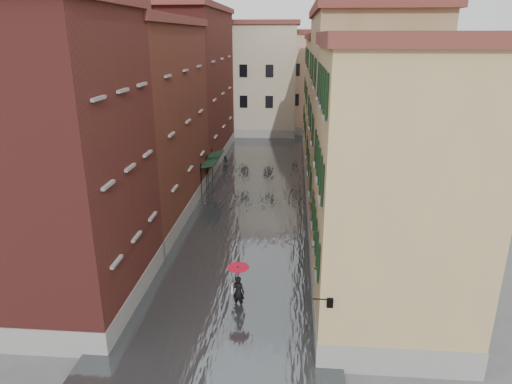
% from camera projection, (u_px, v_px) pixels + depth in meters
% --- Properties ---
extents(ground, '(120.00, 120.00, 0.00)m').
position_uv_depth(ground, '(231.00, 284.00, 22.98)').
color(ground, '#535456').
rests_on(ground, ground).
extents(floodwater, '(10.00, 60.00, 0.20)m').
position_uv_depth(floodwater, '(254.00, 196.00, 35.20)').
color(floodwater, '#474C4F').
rests_on(floodwater, ground).
extents(building_left_near, '(6.00, 8.00, 13.00)m').
position_uv_depth(building_left_near, '(61.00, 168.00, 19.53)').
color(building_left_near, maroon).
rests_on(building_left_near, ground).
extents(building_left_mid, '(6.00, 14.00, 12.50)m').
position_uv_depth(building_left_mid, '(143.00, 125.00, 29.97)').
color(building_left_mid, '#5B231C').
rests_on(building_left_mid, ground).
extents(building_left_far, '(6.00, 16.00, 14.00)m').
position_uv_depth(building_left_far, '(191.00, 89.00, 43.85)').
color(building_left_far, maroon).
rests_on(building_left_far, ground).
extents(building_right_near, '(6.00, 8.00, 11.50)m').
position_uv_depth(building_right_near, '(392.00, 193.00, 18.67)').
color(building_right_near, tan).
rests_on(building_right_near, ground).
extents(building_right_mid, '(6.00, 14.00, 13.00)m').
position_uv_depth(building_right_mid, '(359.00, 125.00, 28.79)').
color(building_right_mid, tan).
rests_on(building_right_mid, ground).
extents(building_right_far, '(6.00, 16.00, 11.50)m').
position_uv_depth(building_right_far, '(338.00, 103.00, 43.16)').
color(building_right_far, tan).
rests_on(building_right_far, ground).
extents(building_end_cream, '(12.00, 9.00, 13.00)m').
position_uv_depth(building_end_cream, '(247.00, 80.00, 56.89)').
color(building_end_cream, '#BCB196').
rests_on(building_end_cream, ground).
extents(building_end_pink, '(10.00, 9.00, 12.00)m').
position_uv_depth(building_end_pink, '(319.00, 84.00, 58.23)').
color(building_end_pink, '#CDA590').
rests_on(building_end_pink, ground).
extents(awning_near, '(1.09, 2.77, 2.80)m').
position_uv_depth(awning_near, '(210.00, 163.00, 35.36)').
color(awning_near, black).
rests_on(awning_near, ground).
extents(awning_far, '(1.09, 2.80, 2.80)m').
position_uv_depth(awning_far, '(214.00, 156.00, 37.31)').
color(awning_far, black).
rests_on(awning_far, ground).
extents(wall_lantern, '(0.71, 0.22, 0.35)m').
position_uv_depth(wall_lantern, '(329.00, 302.00, 16.01)').
color(wall_lantern, black).
rests_on(wall_lantern, ground).
extents(window_planters, '(0.59, 8.10, 0.84)m').
position_uv_depth(window_planters, '(317.00, 228.00, 20.87)').
color(window_planters, '#9E3D33').
rests_on(window_planters, ground).
extents(pedestrian_main, '(1.04, 1.04, 2.06)m').
position_uv_depth(pedestrian_main, '(238.00, 282.00, 20.60)').
color(pedestrian_main, black).
rests_on(pedestrian_main, ground).
extents(pedestrian_far, '(0.83, 0.72, 1.49)m').
position_uv_depth(pedestrian_far, '(226.00, 164.00, 41.52)').
color(pedestrian_far, black).
rests_on(pedestrian_far, ground).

